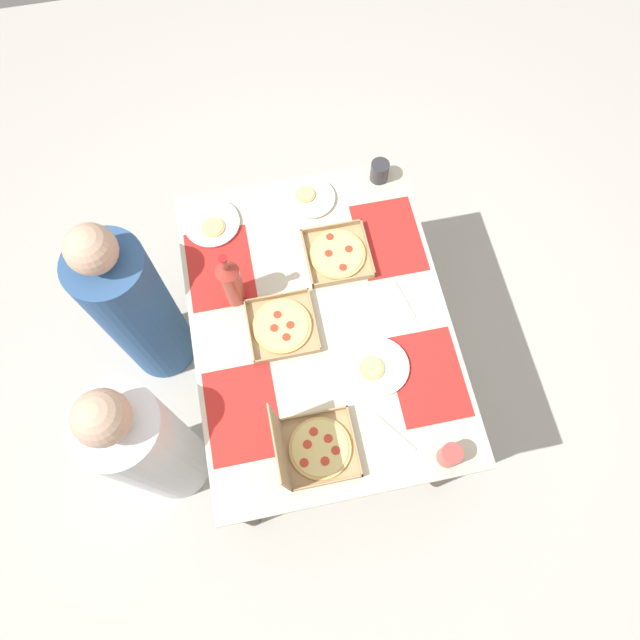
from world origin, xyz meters
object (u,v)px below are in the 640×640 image
object	(u,v)px
cup_red	(450,455)
diner_left_seat	(149,447)
pizza_box_corner_left	(337,254)
cup_clear_right	(380,171)
diner_right_seat	(137,310)
plate_near_right	(378,367)
pizza_box_center	(282,326)
pizza_box_edge_far	(312,448)
plate_near_left	(310,198)
soda_bottle	(231,282)
plate_far_right	(212,224)

from	to	relation	value
cup_red	diner_left_seat	distance (m)	1.18
pizza_box_corner_left	cup_clear_right	size ratio (longest dim) A/B	2.76
cup_red	diner_right_seat	size ratio (longest dim) A/B	0.09
plate_near_right	cup_red	size ratio (longest dim) A/B	2.33
diner_left_seat	diner_right_seat	size ratio (longest dim) A/B	1.00
pizza_box_center	pizza_box_corner_left	bearing A→B (deg)	-45.98
pizza_box_edge_far	diner_left_seat	xyz separation A→B (m)	(0.18, 0.63, -0.29)
pizza_box_center	diner_right_seat	xyz separation A→B (m)	(0.31, 0.61, -0.26)
pizza_box_center	cup_red	xyz separation A→B (m)	(-0.61, -0.49, 0.04)
diner_left_seat	cup_red	bearing A→B (deg)	-105.37
pizza_box_corner_left	diner_right_seat	xyz separation A→B (m)	(0.04, 0.89, -0.26)
plate_near_left	soda_bottle	bearing A→B (deg)	135.75
pizza_box_center	cup_clear_right	world-z (taller)	cup_clear_right
plate_far_right	pizza_box_edge_far	bearing A→B (deg)	-167.17
plate_far_right	cup_red	bearing A→B (deg)	-148.16
plate_near_left	cup_red	size ratio (longest dim) A/B	2.08
cup_clear_right	cup_red	world-z (taller)	cup_red
plate_near_right	soda_bottle	distance (m)	0.64
pizza_box_corner_left	cup_red	distance (m)	0.90
pizza_box_corner_left	plate_far_right	world-z (taller)	pizza_box_corner_left
pizza_box_edge_far	cup_red	size ratio (longest dim) A/B	2.90
soda_bottle	cup_clear_right	xyz separation A→B (m)	(0.44, -0.69, -0.09)
plate_far_right	cup_clear_right	xyz separation A→B (m)	(0.09, -0.74, 0.04)
diner_left_seat	diner_right_seat	distance (m)	0.61
pizza_box_center	pizza_box_edge_far	bearing A→B (deg)	-177.52
cup_red	diner_right_seat	world-z (taller)	diner_right_seat
pizza_box_center	plate_near_left	bearing A→B (deg)	-21.57
plate_near_left	soda_bottle	xyz separation A→B (m)	(-0.39, 0.38, 0.12)
cup_red	diner_left_seat	bearing A→B (deg)	74.63
pizza_box_corner_left	soda_bottle	distance (m)	0.46
plate_near_left	diner_left_seat	size ratio (longest dim) A/B	0.18
plate_near_right	pizza_box_corner_left	bearing A→B (deg)	5.54
pizza_box_edge_far	plate_near_right	world-z (taller)	pizza_box_edge_far
diner_left_seat	pizza_box_center	bearing A→B (deg)	-63.63
pizza_box_center	cup_red	bearing A→B (deg)	-141.12
soda_bottle	diner_right_seat	bearing A→B (deg)	72.84
plate_far_right	pizza_box_corner_left	bearing A→B (deg)	-117.05
plate_far_right	cup_red	xyz separation A→B (m)	(-1.12, -0.70, 0.04)
pizza_box_edge_far	diner_left_seat	world-z (taller)	diner_left_seat
plate_near_right	cup_red	world-z (taller)	cup_red
pizza_box_edge_far	soda_bottle	xyz separation A→B (m)	(0.65, 0.18, 0.09)
plate_near_left	pizza_box_center	bearing A→B (deg)	158.43
cup_clear_right	cup_red	size ratio (longest dim) A/B	0.94
pizza_box_center	soda_bottle	bearing A→B (deg)	43.59
plate_near_left	cup_clear_right	world-z (taller)	cup_clear_right
plate_near_right	diner_right_seat	xyz separation A→B (m)	(0.54, 0.94, -0.26)
cup_red	plate_near_left	bearing A→B (deg)	12.96
plate_far_right	cup_clear_right	distance (m)	0.75
plate_far_right	cup_red	size ratio (longest dim) A/B	2.35
cup_red	plate_far_right	bearing A→B (deg)	31.84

